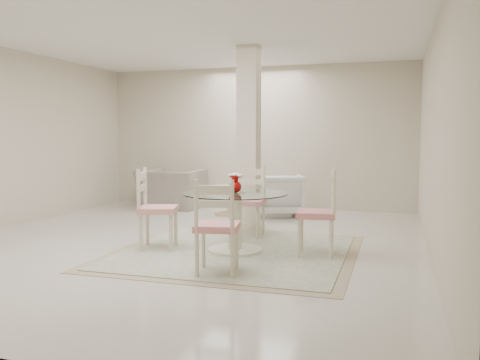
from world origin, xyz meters
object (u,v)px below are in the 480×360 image
(dining_chair_north, at_px, (249,195))
(side_table, at_px, (229,201))
(armchair_white, at_px, (280,195))
(recliner_taupe, at_px, (171,189))
(dining_chair_west, at_px, (153,202))
(column, at_px, (249,138))
(dining_chair_east, at_px, (322,207))
(dining_chair_south, at_px, (216,220))
(dining_table, at_px, (235,222))
(red_vase, at_px, (235,184))

(dining_chair_north, xyz_separation_m, side_table, (-0.86, 1.69, -0.32))
(armchair_white, relative_size, side_table, 1.51)
(recliner_taupe, height_order, side_table, recliner_taupe)
(dining_chair_west, height_order, recliner_taupe, dining_chair_west)
(dining_chair_north, relative_size, side_table, 2.05)
(dining_chair_north, relative_size, armchair_white, 1.36)
(column, distance_m, dining_chair_east, 2.13)
(dining_chair_south, distance_m, side_table, 3.89)
(dining_table, xyz_separation_m, dining_chair_north, (-0.12, 1.01, 0.20))
(column, relative_size, dining_chair_east, 2.48)
(dining_chair_north, relative_size, recliner_taupe, 0.95)
(red_vase, height_order, side_table, red_vase)
(red_vase, distance_m, dining_chair_east, 1.05)
(dining_chair_north, bearing_deg, dining_table, -85.43)
(dining_chair_south, height_order, side_table, dining_chair_south)
(column, bearing_deg, dining_table, -79.48)
(dining_chair_west, bearing_deg, armchair_white, -31.51)
(dining_chair_south, bearing_deg, dining_table, -93.63)
(red_vase, height_order, armchair_white, red_vase)
(dining_chair_east, bearing_deg, dining_chair_south, -44.14)
(recliner_taupe, bearing_deg, armchair_white, 172.86)
(red_vase, xyz_separation_m, side_table, (-0.97, 2.70, -0.58))
(dining_chair_east, relative_size, dining_chair_north, 1.01)
(column, bearing_deg, dining_chair_east, -48.67)
(dining_chair_east, distance_m, dining_chair_north, 1.44)
(column, height_order, dining_chair_north, column)
(dining_chair_south, height_order, armchair_white, dining_chair_south)
(column, relative_size, dining_table, 2.18)
(column, height_order, dining_chair_east, column)
(dining_table, xyz_separation_m, dining_chair_east, (1.01, 0.12, 0.21))
(dining_chair_east, relative_size, dining_chair_south, 1.02)
(dining_table, bearing_deg, recliner_taupe, 125.73)
(column, xyz_separation_m, side_table, (-0.67, 1.09, -1.11))
(dining_chair_south, xyz_separation_m, side_table, (-1.10, 3.72, -0.32))
(dining_chair_south, relative_size, recliner_taupe, 0.94)
(dining_chair_south, relative_size, side_table, 2.03)
(dining_chair_west, bearing_deg, dining_chair_north, -53.14)
(column, xyz_separation_m, recliner_taupe, (-2.01, 1.60, -0.98))
(red_vase, relative_size, recliner_taupe, 0.21)
(red_vase, bearing_deg, recliner_taupe, 125.76)
(column, xyz_separation_m, armchair_white, (0.18, 1.30, -0.99))
(armchair_white, height_order, side_table, armchair_white)
(dining_chair_east, height_order, dining_chair_south, dining_chair_east)
(dining_chair_north, bearing_deg, recliner_taupe, 132.97)
(dining_table, xyz_separation_m, red_vase, (0.00, 0.00, 0.46))
(dining_chair_south, height_order, recliner_taupe, dining_chair_south)
(side_table, bearing_deg, column, -58.32)
(dining_table, distance_m, recliner_taupe, 3.95)
(side_table, bearing_deg, dining_chair_south, -73.51)
(recliner_taupe, bearing_deg, dining_table, 126.35)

